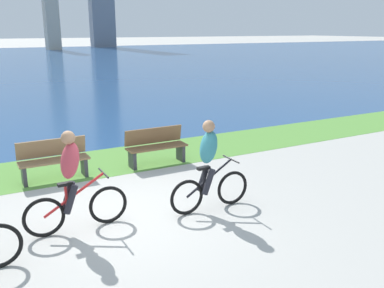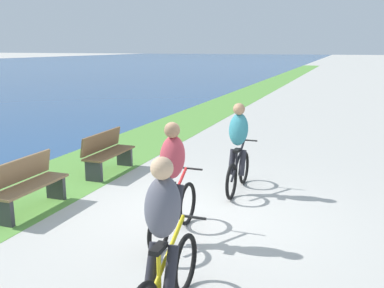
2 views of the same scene
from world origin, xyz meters
name	(u,v)px [view 2 (image 2 of 2)]	position (x,y,z in m)	size (l,w,h in m)	color
ground_plane	(190,215)	(0.00, 0.00, 0.00)	(300.00, 300.00, 0.00)	#B2AFA8
grass_strip_bayside	(28,192)	(0.00, 3.28, 0.00)	(120.00, 2.29, 0.01)	#59933D
cyclist_lead	(238,149)	(1.43, -0.44, 0.84)	(1.64, 0.52, 1.70)	black
cyclist_trailing	(173,183)	(-0.94, -0.10, 0.84)	(1.73, 0.52, 1.71)	black
cyclist_distant_rear	(164,243)	(-2.75, -0.74, 0.84)	(1.76, 0.52, 1.71)	black
bench_near_path	(107,153)	(1.68, 2.53, 0.45)	(1.50, 0.47, 0.90)	brown
bench_far_along_path	(27,185)	(-0.76, 2.61, 0.45)	(1.50, 0.47, 0.90)	olive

